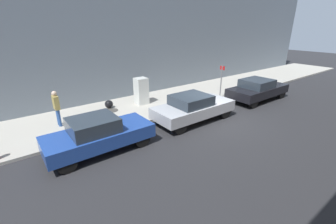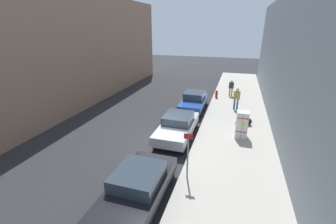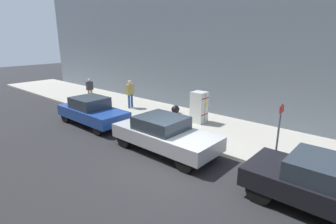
% 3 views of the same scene
% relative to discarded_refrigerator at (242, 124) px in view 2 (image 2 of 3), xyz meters
% --- Properties ---
extents(ground_plane, '(80.00, 80.00, 0.00)m').
position_rel_discarded_refrigerator_xyz_m(ground_plane, '(4.36, 1.87, -0.93)').
color(ground_plane, '#28282B').
extents(sidewalk_slab, '(4.44, 44.00, 0.13)m').
position_rel_discarded_refrigerator_xyz_m(sidewalk_slab, '(0.33, 1.87, -0.87)').
color(sidewalk_slab, '#B2ADA0').
rests_on(sidewalk_slab, ground).
extents(building_facade_near, '(2.07, 39.60, 8.37)m').
position_rel_discarded_refrigerator_xyz_m(building_facade_near, '(-2.93, 1.87, 3.25)').
color(building_facade_near, slate).
rests_on(building_facade_near, ground).
extents(building_facade_across, '(2.33, 37.40, 8.89)m').
position_rel_discarded_refrigerator_xyz_m(building_facade_across, '(13.18, 1.87, 3.51)').
color(building_facade_across, '#937056').
rests_on(building_facade_across, ground).
extents(discarded_refrigerator, '(0.67, 0.73, 1.61)m').
position_rel_discarded_refrigerator_xyz_m(discarded_refrigerator, '(0.00, 0.00, 0.00)').
color(discarded_refrigerator, silver).
rests_on(discarded_refrigerator, sidewalk_slab).
extents(manhole_cover, '(0.70, 0.70, 0.02)m').
position_rel_discarded_refrigerator_xyz_m(manhole_cover, '(0.04, -2.02, -0.80)').
color(manhole_cover, '#47443F').
rests_on(manhole_cover, sidewalk_slab).
extents(street_sign_post, '(0.36, 0.07, 2.22)m').
position_rel_discarded_refrigerator_xyz_m(street_sign_post, '(2.20, 4.74, 0.45)').
color(street_sign_post, slate).
rests_on(street_sign_post, sidewalk_slab).
extents(fire_hydrant, '(0.22, 0.22, 0.71)m').
position_rel_discarded_refrigerator_xyz_m(fire_hydrant, '(2.20, -7.50, -0.44)').
color(fire_hydrant, red).
rests_on(fire_hydrant, sidewalk_slab).
extents(trash_bag, '(0.48, 0.48, 0.48)m').
position_rel_discarded_refrigerator_xyz_m(trash_bag, '(-0.46, -1.96, -0.57)').
color(trash_bag, black).
rests_on(trash_bag, sidewalk_slab).
extents(pedestrian_walking_far, '(0.44, 0.22, 1.54)m').
position_rel_discarded_refrigerator_xyz_m(pedestrian_walking_far, '(0.98, -8.50, 0.06)').
color(pedestrian_walking_far, '#A8934C').
rests_on(pedestrian_walking_far, sidewalk_slab).
extents(pedestrian_standing_near, '(0.50, 0.23, 1.74)m').
position_rel_discarded_refrigerator_xyz_m(pedestrian_standing_near, '(0.42, -4.89, 0.21)').
color(pedestrian_standing_near, '#2D5193').
rests_on(pedestrian_standing_near, sidewalk_slab).
extents(parked_hatchback_blue, '(1.70, 4.13, 1.44)m').
position_rel_discarded_refrigerator_xyz_m(parked_hatchback_blue, '(3.67, -4.14, -0.20)').
color(parked_hatchback_blue, '#23479E').
rests_on(parked_hatchback_blue, ground).
extents(parked_sedan_silver, '(1.84, 4.39, 1.41)m').
position_rel_discarded_refrigerator_xyz_m(parked_sedan_silver, '(3.67, 0.90, -0.19)').
color(parked_sedan_silver, silver).
rests_on(parked_sedan_silver, ground).
extents(parked_sedan_dark, '(1.88, 4.51, 1.41)m').
position_rel_discarded_refrigerator_xyz_m(parked_sedan_dark, '(3.67, 6.73, -0.19)').
color(parked_sedan_dark, black).
rests_on(parked_sedan_dark, ground).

